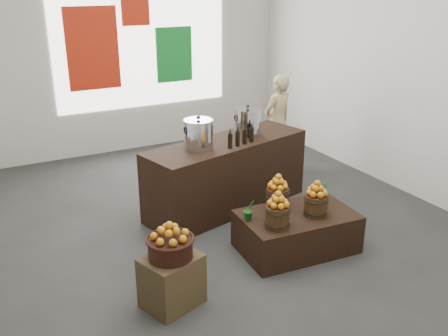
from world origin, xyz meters
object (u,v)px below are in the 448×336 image
stock_pot_left (199,135)px  display_table (297,231)px  wicker_basket (170,248)px  stock_pot_center (247,123)px  crate (172,281)px  counter (227,175)px  shopper (277,122)px

stock_pot_left → display_table: bearing=-63.4°
display_table → stock_pot_left: stock_pot_left is taller
wicker_basket → stock_pot_center: 2.69m
display_table → stock_pot_center: size_ratio=3.63×
wicker_basket → display_table: wicker_basket is taller
crate → stock_pot_left: (1.07, 1.61, 0.89)m
stock_pot_center → counter: bearing=-166.1°
stock_pot_center → crate: bearing=-136.5°
crate → display_table: size_ratio=0.40×
stock_pot_left → stock_pot_center: bearing=13.9°
crate → display_table: bearing=10.3°
wicker_basket → crate: bearing=0.0°
counter → shopper: shopper is taller
wicker_basket → stock_pot_center: stock_pot_center is taller
counter → wicker_basket: bearing=-145.7°
display_table → stock_pot_center: stock_pot_center is taller
counter → shopper: 1.85m
shopper → counter: bearing=19.9°
display_table → stock_pot_left: (-0.65, 1.30, 0.93)m
display_table → shopper: (1.33, 2.44, 0.56)m
display_table → stock_pot_center: (0.19, 1.51, 0.93)m
wicker_basket → display_table: 1.79m
wicker_basket → display_table: (1.72, 0.31, -0.40)m
counter → shopper: bearing=20.3°
wicker_basket → counter: size_ratio=0.18×
stock_pot_left → stock_pot_center: 0.87m
wicker_basket → counter: (1.54, 1.73, -0.14)m
wicker_basket → shopper: (3.05, 2.75, 0.16)m
stock_pot_left → shopper: 2.31m
wicker_basket → counter: counter is taller
crate → stock_pot_center: 2.79m
counter → shopper: size_ratio=1.51×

